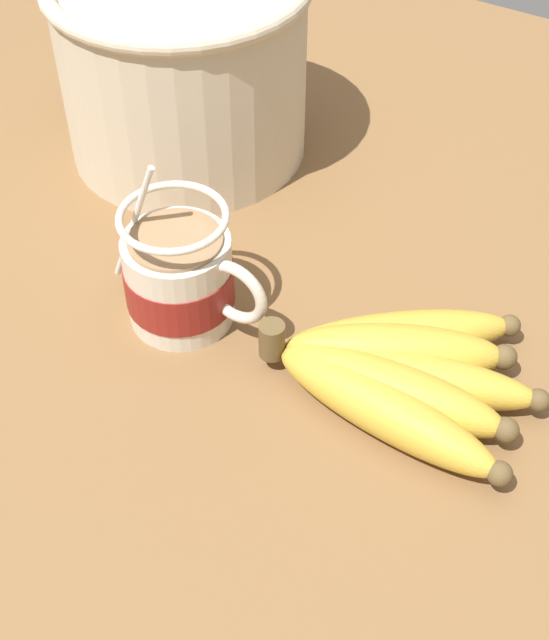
# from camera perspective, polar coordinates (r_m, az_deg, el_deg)

# --- Properties ---
(table) EXTENTS (1.35, 1.35, 0.03)m
(table) POSITION_cam_1_polar(r_m,az_deg,el_deg) (0.70, -4.45, -3.61)
(table) COLOR brown
(table) RESTS_ON ground
(coffee_mug) EXTENTS (0.15, 0.09, 0.14)m
(coffee_mug) POSITION_cam_1_polar(r_m,az_deg,el_deg) (0.70, -6.05, 2.77)
(coffee_mug) COLOR beige
(coffee_mug) RESTS_ON table
(banana_bunch) EXTENTS (0.21, 0.17, 0.04)m
(banana_bunch) POSITION_cam_1_polar(r_m,az_deg,el_deg) (0.66, 7.80, -3.33)
(banana_bunch) COLOR brown
(banana_bunch) RESTS_ON table
(woven_basket) EXTENTS (0.24, 0.24, 0.18)m
(woven_basket) POSITION_cam_1_polar(r_m,az_deg,el_deg) (0.86, -5.85, 16.07)
(woven_basket) COLOR beige
(woven_basket) RESTS_ON table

